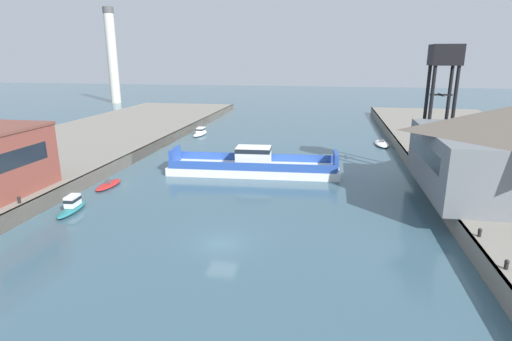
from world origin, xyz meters
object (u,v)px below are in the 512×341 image
at_px(chain_ferry, 254,166).
at_px(moored_boat_near_left, 108,185).
at_px(moored_boat_mid_right, 382,144).
at_px(moored_boat_mid_left, 72,206).
at_px(crane_tower, 444,71).
at_px(moored_boat_near_right, 200,132).
at_px(smokestack_distant_a, 112,53).
at_px(warehouse_shed, 507,150).

bearing_deg(chain_ferry, moored_boat_near_left, -151.44).
distance_m(chain_ferry, moored_boat_mid_right, 29.97).
height_order(moored_boat_mid_left, moored_boat_mid_right, moored_boat_mid_left).
relative_size(moored_boat_mid_left, crane_tower, 0.34).
bearing_deg(chain_ferry, moored_boat_near_right, 121.17).
relative_size(moored_boat_mid_right, smokestack_distant_a, 0.21).
distance_m(moored_boat_near_left, warehouse_shed, 45.43).
distance_m(moored_boat_near_left, moored_boat_near_right, 35.96).
bearing_deg(smokestack_distant_a, moored_boat_near_right, -48.29).
relative_size(moored_boat_near_right, crane_tower, 0.42).
relative_size(moored_boat_mid_right, warehouse_shed, 0.37).
xyz_separation_m(moored_boat_near_left, crane_tower, (40.49, 11.07, 13.70)).
height_order(moored_boat_near_left, crane_tower, crane_tower).
xyz_separation_m(crane_tower, smokestack_distant_a, (-88.16, 78.91, 2.94)).
bearing_deg(chain_ferry, moored_boat_mid_right, 48.99).
relative_size(chain_ferry, moored_boat_mid_left, 4.56).
bearing_deg(smokestack_distant_a, moored_boat_mid_left, -63.83).
relative_size(moored_boat_near_left, moored_boat_mid_left, 0.98).
xyz_separation_m(warehouse_shed, crane_tower, (-4.53, 10.31, 7.61)).
height_order(moored_boat_near_left, moored_boat_mid_left, moored_boat_mid_left).
xyz_separation_m(moored_boat_mid_right, warehouse_shed, (8.63, -30.95, 6.01)).
bearing_deg(crane_tower, smokestack_distant_a, 138.17).
bearing_deg(crane_tower, warehouse_shed, -66.31).
bearing_deg(moored_boat_near_left, chain_ferry, 28.56).
relative_size(moored_boat_mid_left, warehouse_shed, 0.29).
distance_m(moored_boat_near_right, smokestack_distant_a, 74.19).
distance_m(chain_ferry, smokestack_distant_a, 104.58).
relative_size(moored_boat_near_left, moored_boat_near_right, 0.79).
bearing_deg(moored_boat_mid_left, chain_ferry, 47.95).
bearing_deg(moored_boat_near_left, moored_boat_near_right, 89.23).
height_order(moored_boat_near_right, smokestack_distant_a, smokestack_distant_a).
height_order(moored_boat_near_left, moored_boat_mid_right, moored_boat_mid_right).
bearing_deg(smokestack_distant_a, chain_ferry, -51.47).
bearing_deg(moored_boat_mid_left, moored_boat_near_right, 90.36).
bearing_deg(moored_boat_near_right, crane_tower, -31.88).
bearing_deg(warehouse_shed, moored_boat_mid_left, -168.06).
bearing_deg(warehouse_shed, moored_boat_near_right, 141.68).
height_order(chain_ferry, warehouse_shed, warehouse_shed).
xyz_separation_m(moored_boat_near_left, moored_boat_mid_left, (0.77, -8.60, 0.40)).
distance_m(chain_ferry, moored_boat_mid_left, 23.84).
bearing_deg(moored_boat_mid_left, warehouse_shed, 11.94).
relative_size(warehouse_shed, crane_tower, 1.18).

